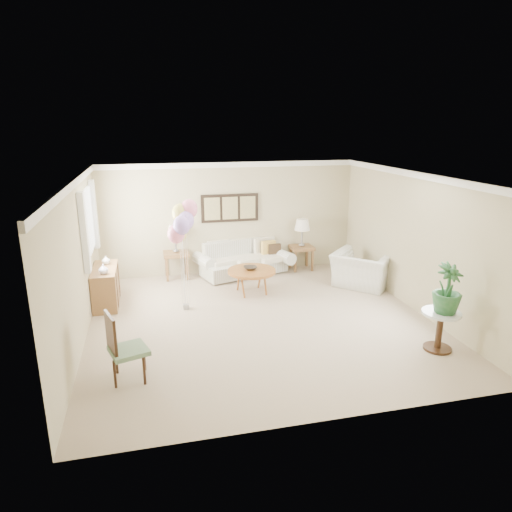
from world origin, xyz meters
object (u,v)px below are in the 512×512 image
at_px(coffee_table, 252,272).
at_px(armchair, 362,270).
at_px(accent_chair, 123,346).
at_px(balloon_cluster, 182,223).
at_px(sofa, 244,261).

height_order(coffee_table, armchair, armchair).
bearing_deg(coffee_table, armchair, -3.62).
xyz_separation_m(accent_chair, balloon_cluster, (1.05, 2.37, 1.18)).
xyz_separation_m(armchair, accent_chair, (-4.91, -2.74, 0.13)).
bearing_deg(accent_chair, sofa, 58.41).
bearing_deg(armchair, balloon_cluster, 51.00).
bearing_deg(accent_chair, armchair, 29.21).
distance_m(sofa, coffee_table, 1.30).
xyz_separation_m(sofa, armchair, (2.34, -1.44, 0.06)).
relative_size(sofa, balloon_cluster, 1.13).
relative_size(sofa, armchair, 2.05).
bearing_deg(sofa, accent_chair, -121.59).
bearing_deg(accent_chair, balloon_cluster, 66.20).
height_order(sofa, coffee_table, sofa).
bearing_deg(balloon_cluster, sofa, 49.88).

